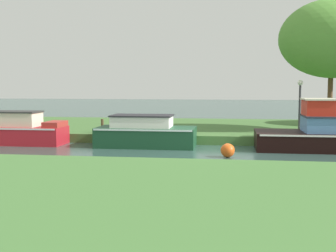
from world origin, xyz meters
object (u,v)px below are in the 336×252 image
forest_cruiser (145,133)px  mooring_post_near (102,126)px  lamp_post (300,99)px  willow_tree_left (334,39)px  channel_buoy (228,150)px

forest_cruiser → mooring_post_near: (-2.34, 1.47, 0.14)m
lamp_post → mooring_post_near: size_ratio=3.82×
lamp_post → willow_tree_left: bearing=43.4°
forest_cruiser → willow_tree_left: bearing=24.9°
forest_cruiser → mooring_post_near: size_ratio=6.51×
forest_cruiser → lamp_post: 7.24m
willow_tree_left → mooring_post_near: size_ratio=9.87×
lamp_post → channel_buoy: size_ratio=4.77×
forest_cruiser → mooring_post_near: forest_cruiser is taller
forest_cruiser → willow_tree_left: size_ratio=0.66×
mooring_post_near → willow_tree_left: bearing=12.9°
willow_tree_left → channel_buoy: (-4.97, -6.33, -4.60)m
mooring_post_near → channel_buoy: bearing=-33.3°
lamp_post → channel_buoy: bearing=-124.5°
lamp_post → forest_cruiser: bearing=-161.3°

